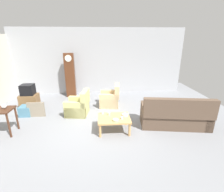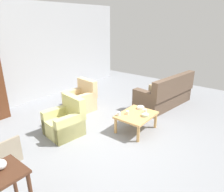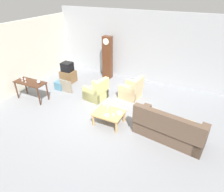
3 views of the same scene
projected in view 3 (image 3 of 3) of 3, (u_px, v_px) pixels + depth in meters
ground_plane at (103, 115)px, 7.20m from camera, size 10.40×10.40×0.00m
garage_door_wall at (139, 47)px, 9.22m from camera, size 8.40×0.16×3.20m
pegboard_wall_left at (20, 57)px, 8.41m from camera, size 0.12×6.40×2.88m
couch_floral at (169, 129)px, 5.96m from camera, size 2.21×1.18×1.04m
armchair_olive_near at (97, 92)px, 8.08m from camera, size 0.89×0.87×0.92m
armchair_olive_far at (132, 91)px, 8.19m from camera, size 0.87×0.85×0.92m
coffee_table_wood at (109, 114)px, 6.60m from camera, size 0.96×0.76×0.45m
console_table_dark at (30, 84)px, 7.90m from camera, size 1.30×0.56×0.78m
grandfather_clock at (108, 58)px, 9.60m from camera, size 0.44×0.30×2.07m
tv_stand_cabinet at (68, 76)px, 9.56m from camera, size 0.68×0.52×0.54m
tv_crt at (67, 67)px, 9.33m from camera, size 0.48×0.44×0.42m
framed_picture_leaning at (66, 86)px, 8.60m from camera, size 0.60×0.05×0.55m
storage_box_blue at (61, 85)px, 8.92m from camera, size 0.41×0.42×0.36m
glass_dome_cloche at (39, 82)px, 7.69m from camera, size 0.14×0.14×0.14m
cup_white_porcelain at (113, 115)px, 6.36m from camera, size 0.07×0.07×0.08m
cup_blue_rimmed at (104, 105)px, 6.89m from camera, size 0.07×0.07×0.10m
cup_cream_tall at (108, 108)px, 6.73m from camera, size 0.08×0.08×0.09m
bowl_white_stacked at (120, 113)px, 6.48m from camera, size 0.18×0.18×0.06m
bowl_shallow_green at (107, 116)px, 6.36m from camera, size 0.18×0.18×0.06m
wine_glass_tall at (22, 77)px, 8.01m from camera, size 0.07×0.07×0.18m
wine_glass_mid at (22, 78)px, 7.84m from camera, size 0.07×0.07×0.20m
wine_glass_short at (25, 79)px, 7.74m from camera, size 0.06×0.06×0.22m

